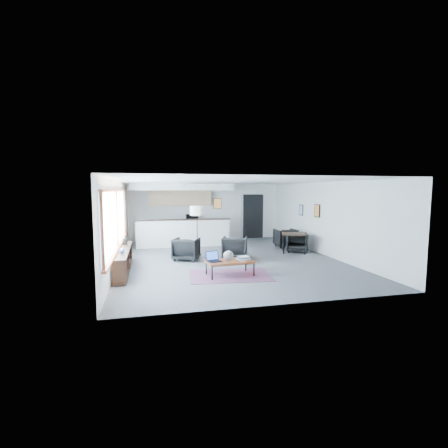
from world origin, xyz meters
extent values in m
cube|color=#4C4C4F|center=(0.00, 0.00, -0.01)|extent=(7.00, 9.00, 0.01)
cube|color=white|center=(0.00, 0.00, 2.60)|extent=(7.00, 9.00, 0.01)
cube|color=silver|center=(0.00, 4.50, 1.30)|extent=(7.00, 0.01, 2.60)
cube|color=silver|center=(0.00, -4.50, 1.30)|extent=(7.00, 0.01, 2.60)
cube|color=silver|center=(-3.50, 0.00, 1.30)|extent=(0.01, 9.00, 2.60)
cube|color=silver|center=(3.50, 0.00, 1.30)|extent=(0.01, 9.00, 2.60)
cube|color=#8CBFFF|center=(-3.47, -0.90, 1.50)|extent=(0.02, 5.80, 1.55)
cube|color=brown|center=(-3.44, -0.90, 0.70)|extent=(0.10, 5.95, 0.06)
cube|color=brown|center=(-3.45, -0.90, 2.30)|extent=(0.06, 5.95, 0.06)
cube|color=brown|center=(-3.45, -3.80, 1.50)|extent=(0.06, 0.06, 1.60)
cube|color=brown|center=(-3.45, -0.90, 1.50)|extent=(0.06, 0.06, 1.60)
cube|color=brown|center=(-3.45, 2.00, 1.50)|extent=(0.06, 0.06, 1.60)
cube|color=black|center=(-3.30, -1.00, 0.62)|extent=(0.35, 3.00, 0.05)
cube|color=black|center=(-3.30, -1.00, 0.05)|extent=(0.35, 3.00, 0.05)
cube|color=black|center=(-3.30, -2.45, 0.33)|extent=(0.33, 0.04, 0.55)
cube|color=black|center=(-3.30, -1.00, 0.33)|extent=(0.33, 0.04, 0.55)
cube|color=black|center=(-3.30, 0.45, 0.33)|extent=(0.33, 0.04, 0.55)
cube|color=#3359A5|center=(-3.30, -2.30, 0.17)|extent=(0.18, 0.04, 0.20)
cube|color=silver|center=(-3.30, -2.13, 0.18)|extent=(0.18, 0.04, 0.22)
cube|color=maroon|center=(-3.30, -1.96, 0.20)|extent=(0.18, 0.04, 0.24)
cube|color=black|center=(-3.30, -1.79, 0.17)|extent=(0.18, 0.04, 0.20)
cube|color=#3359A5|center=(-3.30, -1.62, 0.18)|extent=(0.18, 0.04, 0.22)
cube|color=silver|center=(-3.30, -1.45, 0.20)|extent=(0.18, 0.04, 0.24)
cube|color=maroon|center=(-3.30, -1.28, 0.17)|extent=(0.18, 0.04, 0.20)
cube|color=black|center=(-3.30, -1.11, 0.18)|extent=(0.18, 0.04, 0.22)
cube|color=#3359A5|center=(-3.30, -0.94, 0.20)|extent=(0.18, 0.03, 0.24)
cube|color=silver|center=(-3.30, -0.77, 0.17)|extent=(0.18, 0.03, 0.20)
cube|color=maroon|center=(-3.30, -0.60, 0.18)|extent=(0.18, 0.03, 0.22)
cube|color=black|center=(-3.30, -0.43, 0.20)|extent=(0.18, 0.04, 0.24)
cube|color=black|center=(-3.30, -0.20, 0.73)|extent=(0.14, 0.02, 0.18)
sphere|color=#264C99|center=(-3.28, -1.60, 0.71)|extent=(0.14, 0.14, 0.14)
cube|color=white|center=(-1.20, 2.70, 0.55)|extent=(3.80, 0.25, 1.10)
cube|color=black|center=(-1.20, 2.70, 1.11)|extent=(3.85, 0.32, 0.04)
cube|color=white|center=(-1.20, 4.15, 0.45)|extent=(3.80, 0.60, 0.90)
cube|color=#2D2D2D|center=(-1.20, 4.15, 0.91)|extent=(3.82, 0.62, 0.04)
cube|color=tan|center=(-1.20, 4.30, 1.95)|extent=(2.80, 0.35, 0.70)
cube|color=white|center=(-1.20, 3.60, 2.45)|extent=(4.20, 1.80, 0.30)
cube|color=black|center=(0.20, 2.71, 1.75)|extent=(0.35, 0.03, 0.45)
cube|color=orange|center=(0.20, 2.69, 1.75)|extent=(0.30, 0.01, 0.40)
cube|color=black|center=(2.30, 4.42, 1.05)|extent=(1.00, 0.12, 2.10)
cube|color=white|center=(1.78, 4.43, 1.05)|extent=(0.06, 0.10, 2.10)
cube|color=white|center=(2.82, 4.43, 1.05)|extent=(0.06, 0.10, 2.10)
cube|color=white|center=(2.30, 4.43, 2.12)|extent=(1.10, 0.10, 0.06)
cube|color=silver|center=(-0.60, 2.20, 2.56)|extent=(1.60, 0.04, 0.04)
cylinder|color=silver|center=(-1.25, 2.20, 2.48)|extent=(0.07, 0.07, 0.09)
cylinder|color=silver|center=(-0.80, 2.20, 2.48)|extent=(0.07, 0.07, 0.09)
cylinder|color=silver|center=(-0.35, 2.20, 2.48)|extent=(0.07, 0.07, 0.09)
cylinder|color=silver|center=(0.10, 2.20, 2.48)|extent=(0.07, 0.07, 0.09)
cube|color=black|center=(3.47, 0.40, 1.55)|extent=(0.03, 0.38, 0.48)
cube|color=orange|center=(3.46, 0.40, 1.55)|extent=(0.00, 0.32, 0.42)
cube|color=black|center=(3.47, 1.70, 1.50)|extent=(0.03, 0.34, 0.44)
cube|color=#859FC5|center=(3.46, 1.70, 1.50)|extent=(0.00, 0.28, 0.38)
cube|color=#572D44|center=(-0.46, -2.08, 0.01)|extent=(2.30, 1.68, 0.01)
cube|color=brown|center=(-0.46, -2.08, 0.39)|extent=(1.32, 0.79, 0.05)
cube|color=black|center=(-1.01, -2.43, 0.18)|extent=(0.03, 0.03, 0.37)
cube|color=black|center=(-1.07, -1.85, 0.18)|extent=(0.03, 0.03, 0.37)
cube|color=black|center=(0.15, -2.32, 0.18)|extent=(0.03, 0.03, 0.37)
cube|color=black|center=(0.10, -1.74, 0.18)|extent=(0.03, 0.03, 0.37)
cube|color=black|center=(-0.43, -2.37, 0.36)|extent=(1.20, 0.14, 0.03)
cube|color=black|center=(-0.49, -1.79, 0.36)|extent=(1.20, 0.14, 0.03)
cube|color=black|center=(-0.89, -2.12, 0.42)|extent=(0.42, 0.36, 0.02)
cube|color=black|center=(-0.93, -1.99, 0.55)|extent=(0.36, 0.17, 0.24)
cube|color=blue|center=(-0.93, -2.00, 0.55)|extent=(0.33, 0.15, 0.20)
sphere|color=gray|center=(-0.50, -2.10, 0.55)|extent=(0.28, 0.28, 0.28)
cube|color=silver|center=(-0.07, -2.04, 0.43)|extent=(0.37, 0.33, 0.04)
cube|color=#3359A5|center=(-0.07, -2.04, 0.47)|extent=(0.34, 0.30, 0.03)
cube|color=silver|center=(-0.07, -2.07, 0.50)|extent=(0.31, 0.27, 0.03)
cube|color=#E5590C|center=(-0.43, -2.29, 0.42)|extent=(0.10, 0.10, 0.01)
imported|color=black|center=(-1.39, 0.15, 0.40)|extent=(1.01, 0.98, 0.81)
imported|color=black|center=(0.22, -0.01, 0.41)|extent=(1.01, 0.98, 0.83)
cylinder|color=black|center=(-0.91, 0.90, 0.02)|extent=(0.37, 0.37, 0.03)
cylinder|color=black|center=(-0.91, 0.90, 0.77)|extent=(0.03, 0.03, 1.48)
cylinder|color=#F3EDC8|center=(-0.91, 0.90, 1.59)|extent=(0.60, 0.60, 0.33)
cube|color=black|center=(2.63, 0.56, 0.69)|extent=(1.09, 1.09, 0.04)
cylinder|color=black|center=(2.15, 0.34, 0.34)|extent=(0.05, 0.05, 0.67)
cylinder|color=black|center=(2.42, 1.04, 0.34)|extent=(0.05, 0.05, 0.67)
cylinder|color=black|center=(2.85, 0.08, 0.34)|extent=(0.05, 0.05, 0.67)
cylinder|color=black|center=(3.12, 0.77, 0.34)|extent=(0.05, 0.05, 0.67)
imported|color=black|center=(2.79, 0.63, 0.34)|extent=(0.84, 0.82, 0.68)
imported|color=black|center=(2.82, 1.72, 0.35)|extent=(0.70, 0.66, 0.70)
imported|color=black|center=(-0.68, 4.15, 1.11)|extent=(0.54, 0.33, 0.35)
camera|label=1|loc=(-2.54, -10.43, 2.31)|focal=26.00mm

